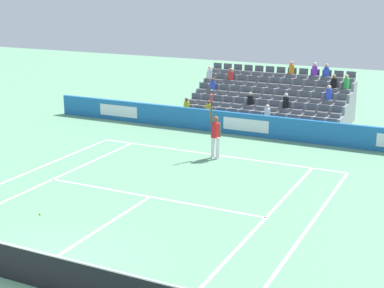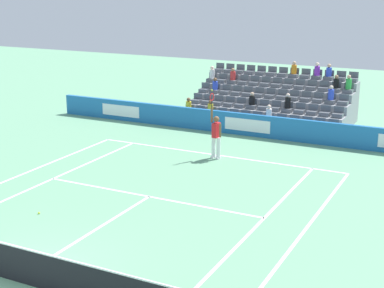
# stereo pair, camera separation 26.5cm
# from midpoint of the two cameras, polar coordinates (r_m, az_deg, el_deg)

# --- Properties ---
(ground_plane) EXTENTS (80.00, 80.00, 0.00)m
(ground_plane) POSITION_cam_midpoint_polar(r_m,az_deg,el_deg) (15.05, -17.29, -12.80)
(ground_plane) COLOR #669E77
(line_baseline) EXTENTS (10.97, 0.10, 0.01)m
(line_baseline) POSITION_cam_midpoint_polar(r_m,az_deg,el_deg) (24.32, 2.02, -1.07)
(line_baseline) COLOR white
(line_baseline) RESTS_ON ground
(line_service) EXTENTS (8.23, 0.10, 0.01)m
(line_service) POSITION_cam_midpoint_polar(r_m,az_deg,el_deg) (19.69, -4.54, -5.19)
(line_service) COLOR white
(line_service) RESTS_ON ground
(line_centre_service) EXTENTS (0.10, 6.40, 0.01)m
(line_centre_service) POSITION_cam_midpoint_polar(r_m,az_deg,el_deg) (17.23, -9.99, -8.53)
(line_centre_service) COLOR white
(line_centre_service) RESTS_ON ground
(line_singles_sideline_left) EXTENTS (0.10, 11.89, 0.01)m
(line_singles_sideline_left) POSITION_cam_midpoint_polar(r_m,az_deg,el_deg) (21.64, -14.62, -3.73)
(line_singles_sideline_left) COLOR white
(line_singles_sideline_left) RESTS_ON ground
(line_singles_sideline_right) EXTENTS (0.10, 11.89, 0.01)m
(line_singles_sideline_right) POSITION_cam_midpoint_polar(r_m,az_deg,el_deg) (17.68, 6.38, -7.73)
(line_singles_sideline_right) COLOR white
(line_singles_sideline_right) RESTS_ON ground
(line_doubles_sideline_left) EXTENTS (0.10, 11.89, 0.01)m
(line_doubles_sideline_left) POSITION_cam_midpoint_polar(r_m,az_deg,el_deg) (22.52, -17.28, -3.17)
(line_doubles_sideline_left) COLOR white
(line_doubles_sideline_left) RESTS_ON ground
(line_doubles_sideline_right) EXTENTS (0.10, 11.89, 0.01)m
(line_doubles_sideline_right) POSITION_cam_midpoint_polar(r_m,az_deg,el_deg) (17.32, 10.69, -8.43)
(line_doubles_sideline_right) COLOR white
(line_doubles_sideline_right) RESTS_ON ground
(line_centre_mark) EXTENTS (0.10, 0.20, 0.01)m
(line_centre_mark) POSITION_cam_midpoint_polar(r_m,az_deg,el_deg) (24.23, 1.92, -1.13)
(line_centre_mark) COLOR white
(line_centre_mark) RESTS_ON ground
(sponsor_barrier) EXTENTS (21.24, 0.22, 1.04)m
(sponsor_barrier) POSITION_cam_midpoint_polar(r_m,az_deg,el_deg) (27.41, 5.11, 1.92)
(sponsor_barrier) COLOR #1E66AD
(sponsor_barrier) RESTS_ON ground
(tennis_net) EXTENTS (11.97, 0.10, 1.07)m
(tennis_net) POSITION_cam_midpoint_polar(r_m,az_deg,el_deg) (14.82, -17.44, -11.12)
(tennis_net) COLOR #33383D
(tennis_net) RESTS_ON ground
(tennis_player) EXTENTS (0.52, 0.39, 2.85)m
(tennis_player) POSITION_cam_midpoint_polar(r_m,az_deg,el_deg) (23.59, 2.00, 0.90)
(tennis_player) COLOR white
(tennis_player) RESTS_ON ground
(stadium_stand) EXTENTS (8.06, 4.75, 2.98)m
(stadium_stand) POSITION_cam_midpoint_polar(r_m,az_deg,el_deg) (30.62, 7.53, 3.87)
(stadium_stand) COLOR gray
(stadium_stand) RESTS_ON ground
(loose_tennis_ball) EXTENTS (0.07, 0.07, 0.07)m
(loose_tennis_ball) POSITION_cam_midpoint_polar(r_m,az_deg,el_deg) (18.81, -15.10, -6.63)
(loose_tennis_ball) COLOR #D1E533
(loose_tennis_ball) RESTS_ON ground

